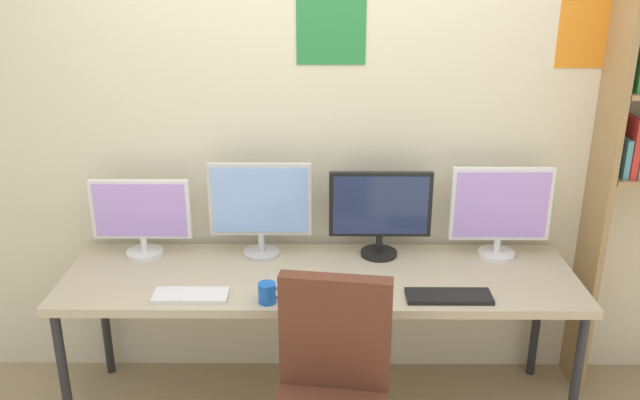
{
  "coord_description": "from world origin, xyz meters",
  "views": [
    {
      "loc": [
        0.02,
        -2.21,
        2.15
      ],
      "look_at": [
        0.0,
        0.65,
        1.09
      ],
      "focal_mm": 37.68,
      "sensor_mm": 36.0,
      "label": 1
    }
  ],
  "objects_px": {
    "monitor_center_right": "(380,210)",
    "coffee_mug": "(268,293)",
    "desk": "(320,283)",
    "monitor_far_left": "(141,215)",
    "monitor_center_left": "(260,205)",
    "computer_mouse": "(351,288)",
    "keyboard_right": "(449,296)",
    "monitor_far_right": "(501,209)",
    "keyboard_left": "(191,295)"
  },
  "relations": [
    {
      "from": "coffee_mug",
      "to": "monitor_far_left",
      "type": "bearing_deg",
      "value": 143.41
    },
    {
      "from": "desk",
      "to": "monitor_center_right",
      "type": "distance_m",
      "value": 0.46
    },
    {
      "from": "monitor_center_right",
      "to": "desk",
      "type": "bearing_deg",
      "value": -143.83
    },
    {
      "from": "desk",
      "to": "monitor_center_left",
      "type": "distance_m",
      "value": 0.48
    },
    {
      "from": "computer_mouse",
      "to": "keyboard_right",
      "type": "bearing_deg",
      "value": -8.53
    },
    {
      "from": "monitor_center_left",
      "to": "computer_mouse",
      "type": "distance_m",
      "value": 0.62
    },
    {
      "from": "monitor_center_left",
      "to": "computer_mouse",
      "type": "bearing_deg",
      "value": -41.48
    },
    {
      "from": "desk",
      "to": "coffee_mug",
      "type": "bearing_deg",
      "value": -129.36
    },
    {
      "from": "keyboard_left",
      "to": "coffee_mug",
      "type": "xyz_separation_m",
      "value": [
        0.34,
        -0.04,
        0.04
      ]
    },
    {
      "from": "coffee_mug",
      "to": "monitor_center_right",
      "type": "bearing_deg",
      "value": 43.3
    },
    {
      "from": "desk",
      "to": "monitor_center_left",
      "type": "height_order",
      "value": "monitor_center_left"
    },
    {
      "from": "desk",
      "to": "keyboard_left",
      "type": "distance_m",
      "value": 0.61
    },
    {
      "from": "monitor_center_right",
      "to": "keyboard_right",
      "type": "xyz_separation_m",
      "value": [
        0.27,
        -0.44,
        -0.23
      ]
    },
    {
      "from": "keyboard_right",
      "to": "coffee_mug",
      "type": "xyz_separation_m",
      "value": [
        -0.78,
        -0.04,
        0.04
      ]
    },
    {
      "from": "monitor_far_left",
      "to": "monitor_center_right",
      "type": "xyz_separation_m",
      "value": [
        1.16,
        0.0,
        0.03
      ]
    },
    {
      "from": "monitor_center_left",
      "to": "monitor_far_right",
      "type": "bearing_deg",
      "value": 0.0
    },
    {
      "from": "coffee_mug",
      "to": "computer_mouse",
      "type": "bearing_deg",
      "value": 16.0
    },
    {
      "from": "monitor_center_left",
      "to": "keyboard_right",
      "type": "relative_size",
      "value": 1.34
    },
    {
      "from": "keyboard_left",
      "to": "coffee_mug",
      "type": "relative_size",
      "value": 3.05
    },
    {
      "from": "desk",
      "to": "keyboard_right",
      "type": "xyz_separation_m",
      "value": [
        0.56,
        -0.23,
        0.06
      ]
    },
    {
      "from": "computer_mouse",
      "to": "coffee_mug",
      "type": "distance_m",
      "value": 0.38
    },
    {
      "from": "keyboard_right",
      "to": "computer_mouse",
      "type": "height_order",
      "value": "computer_mouse"
    },
    {
      "from": "monitor_far_right",
      "to": "computer_mouse",
      "type": "xyz_separation_m",
      "value": [
        -0.73,
        -0.38,
        -0.23
      ]
    },
    {
      "from": "monitor_far_left",
      "to": "computer_mouse",
      "type": "relative_size",
      "value": 5.02
    },
    {
      "from": "monitor_far_right",
      "to": "keyboard_left",
      "type": "distance_m",
      "value": 1.52
    },
    {
      "from": "monitor_center_left",
      "to": "computer_mouse",
      "type": "height_order",
      "value": "monitor_center_left"
    },
    {
      "from": "computer_mouse",
      "to": "monitor_center_left",
      "type": "bearing_deg",
      "value": 138.52
    },
    {
      "from": "monitor_far_left",
      "to": "keyboard_left",
      "type": "xyz_separation_m",
      "value": [
        0.31,
        -0.44,
        -0.2
      ]
    },
    {
      "from": "desk",
      "to": "monitor_far_left",
      "type": "distance_m",
      "value": 0.93
    },
    {
      "from": "coffee_mug",
      "to": "monitor_center_left",
      "type": "bearing_deg",
      "value": 98.13
    },
    {
      "from": "coffee_mug",
      "to": "keyboard_right",
      "type": "bearing_deg",
      "value": 2.93
    },
    {
      "from": "monitor_far_left",
      "to": "computer_mouse",
      "type": "bearing_deg",
      "value": -20.58
    },
    {
      "from": "monitor_far_left",
      "to": "keyboard_right",
      "type": "bearing_deg",
      "value": -17.17
    },
    {
      "from": "desk",
      "to": "monitor_center_left",
      "type": "bearing_deg",
      "value": 143.82
    },
    {
      "from": "keyboard_right",
      "to": "computer_mouse",
      "type": "distance_m",
      "value": 0.43
    },
    {
      "from": "monitor_center_left",
      "to": "desk",
      "type": "bearing_deg",
      "value": -36.18
    },
    {
      "from": "monitor_far_right",
      "to": "computer_mouse",
      "type": "bearing_deg",
      "value": -152.64
    },
    {
      "from": "desk",
      "to": "keyboard_left",
      "type": "height_order",
      "value": "keyboard_left"
    },
    {
      "from": "keyboard_right",
      "to": "keyboard_left",
      "type": "bearing_deg",
      "value": 180.0
    },
    {
      "from": "monitor_center_left",
      "to": "monitor_far_right",
      "type": "distance_m",
      "value": 1.16
    },
    {
      "from": "monitor_far_left",
      "to": "monitor_center_right",
      "type": "bearing_deg",
      "value": 0.0
    },
    {
      "from": "monitor_center_right",
      "to": "coffee_mug",
      "type": "height_order",
      "value": "monitor_center_right"
    },
    {
      "from": "desk",
      "to": "monitor_far_left",
      "type": "xyz_separation_m",
      "value": [
        -0.87,
        0.21,
        0.26
      ]
    },
    {
      "from": "monitor_center_left",
      "to": "monitor_center_right",
      "type": "relative_size",
      "value": 1.0
    },
    {
      "from": "monitor_center_left",
      "to": "monitor_center_right",
      "type": "height_order",
      "value": "monitor_center_left"
    },
    {
      "from": "monitor_far_left",
      "to": "monitor_far_right",
      "type": "xyz_separation_m",
      "value": [
        1.74,
        0.0,
        0.03
      ]
    },
    {
      "from": "desk",
      "to": "monitor_center_left",
      "type": "xyz_separation_m",
      "value": [
        -0.29,
        0.21,
        0.31
      ]
    },
    {
      "from": "monitor_far_right",
      "to": "coffee_mug",
      "type": "relative_size",
      "value": 4.57
    },
    {
      "from": "monitor_center_left",
      "to": "keyboard_left",
      "type": "relative_size",
      "value": 1.53
    },
    {
      "from": "monitor_far_right",
      "to": "keyboard_left",
      "type": "xyz_separation_m",
      "value": [
        -1.43,
        -0.44,
        -0.23
      ]
    }
  ]
}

